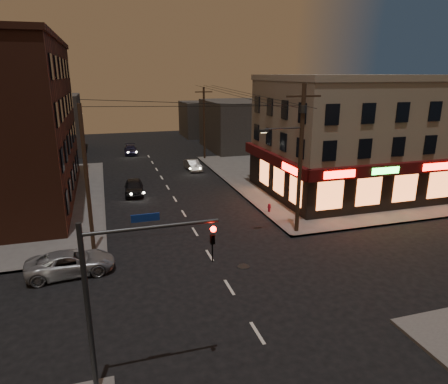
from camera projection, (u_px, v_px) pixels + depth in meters
name	position (u px, v px, depth m)	size (l,w,h in m)	color
ground	(229.00, 287.00, 20.85)	(120.00, 120.00, 0.00)	black
sidewalk_ne	(334.00, 176.00, 43.28)	(24.00, 28.00, 0.15)	#514F4C
pizza_building	(352.00, 136.00, 36.09)	(15.85, 12.85, 10.50)	gray
bg_building_ne_a	(242.00, 125.00, 58.61)	(10.00, 12.00, 7.00)	#3F3D3A
bg_building_nw	(46.00, 125.00, 54.61)	(9.00, 10.00, 8.00)	#3F3D3A
bg_building_ne_b	(205.00, 119.00, 71.04)	(8.00, 8.00, 6.00)	#3F3D3A
utility_pole_main	(299.00, 152.00, 26.40)	(4.20, 0.44, 10.00)	#382619
utility_pole_far	(204.00, 123.00, 50.77)	(0.26, 0.26, 9.00)	#382619
utility_pole_west	(87.00, 181.00, 23.59)	(0.24, 0.24, 9.00)	#382619
traffic_signal	(119.00, 284.00, 12.98)	(4.49, 0.32, 6.47)	#333538
suv_cross	(71.00, 263.00, 22.11)	(2.18, 4.73, 1.31)	gray
sedan_near	(134.00, 187.00, 36.76)	(1.65, 4.11, 1.40)	black
sedan_mid	(193.00, 165.00, 45.94)	(1.29, 3.69, 1.22)	gray
sedan_far	(131.00, 150.00, 55.23)	(1.69, 4.15, 1.21)	black
fire_hydrant	(269.00, 207.00, 31.76)	(0.31, 0.31, 0.68)	maroon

